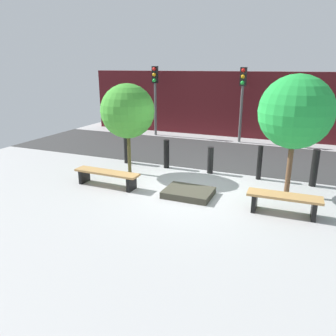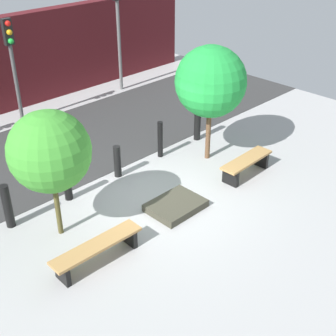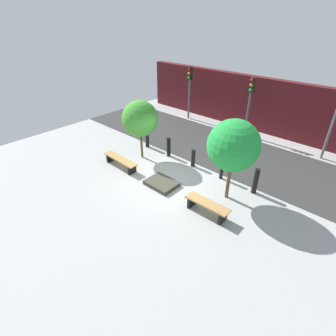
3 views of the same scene
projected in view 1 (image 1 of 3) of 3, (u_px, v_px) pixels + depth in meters
ground_plane at (194, 189)px, 9.26m from camera, size 18.00×18.00×0.00m
road_strip at (227, 155)px, 12.81m from camera, size 18.00×4.37×0.01m
building_facade at (246, 105)px, 15.63m from camera, size 16.20×0.50×3.09m
bench_left at (107, 175)px, 9.42m from camera, size 1.99×0.47×0.45m
bench_right at (284, 200)px, 7.64m from camera, size 1.69×0.50×0.48m
planter_bed at (188, 193)px, 8.78m from camera, size 1.27×0.97×0.18m
tree_behind_left_bench at (128, 111)px, 10.10m from camera, size 1.68×1.68×2.85m
tree_behind_right_bench at (296, 112)px, 8.25m from camera, size 1.88×1.88×3.17m
bollard_far_left at (127, 149)px, 11.65m from camera, size 0.20×0.20×1.05m
bollard_left at (166, 154)px, 11.09m from camera, size 0.19×0.19×0.97m
bollard_center at (210, 160)px, 10.54m from camera, size 0.19×0.19×0.87m
bollard_right at (260, 163)px, 9.95m from camera, size 0.15×0.15×1.06m
bollard_far_right at (315, 168)px, 9.38m from camera, size 0.20×0.20×1.09m
traffic_light_west at (155, 88)px, 15.84m from camera, size 0.28×0.27×3.32m
traffic_light_mid_west at (242, 91)px, 14.30m from camera, size 0.28×0.27×3.28m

